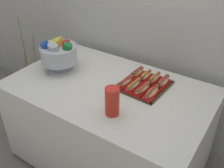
{
  "coord_description": "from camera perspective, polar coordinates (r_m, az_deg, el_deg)",
  "views": [
    {
      "loc": [
        0.92,
        -1.34,
        1.85
      ],
      "look_at": [
        0.06,
        -0.04,
        0.84
      ],
      "focal_mm": 41.9,
      "sensor_mm": 36.0,
      "label": 1
    }
  ],
  "objects": [
    {
      "name": "floor_vase",
      "position": [
        2.99,
        -16.01,
        -1.48
      ],
      "size": [
        0.45,
        0.45,
        1.07
      ],
      "color": "#896B4C",
      "rests_on": "ground_plane"
    },
    {
      "name": "hot_dog_4",
      "position": [
        2.06,
        5.51,
        2.44
      ],
      "size": [
        0.08,
        0.16,
        0.06
      ],
      "color": "red",
      "rests_on": "serving_tray"
    },
    {
      "name": "hot_dog_1",
      "position": [
        1.91,
        4.78,
        -0.3
      ],
      "size": [
        0.07,
        0.18,
        0.06
      ],
      "color": "red",
      "rests_on": "serving_tray"
    },
    {
      "name": "cup_stack",
      "position": [
        1.63,
        0.03,
        -3.8
      ],
      "size": [
        0.09,
        0.09,
        0.19
      ],
      "color": "red",
      "rests_on": "buffet_table"
    },
    {
      "name": "hot_dog_7",
      "position": [
        1.97,
        11.05,
        0.44
      ],
      "size": [
        0.07,
        0.16,
        0.06
      ],
      "color": "red",
      "rests_on": "serving_tray"
    },
    {
      "name": "hot_dog_2",
      "position": [
        1.88,
        6.71,
        -1.04
      ],
      "size": [
        0.08,
        0.18,
        0.06
      ],
      "color": "#B21414",
      "rests_on": "serving_tray"
    },
    {
      "name": "ground_plane",
      "position": [
        2.46,
        -0.63,
        -15.93
      ],
      "size": [
        10.0,
        10.0,
        0.0
      ],
      "primitive_type": "plane",
      "color": "gray"
    },
    {
      "name": "serving_tray",
      "position": [
        1.97,
        6.96,
        -0.34
      ],
      "size": [
        0.35,
        0.38,
        0.01
      ],
      "color": "#472B19",
      "rests_on": "buffet_table"
    },
    {
      "name": "buffet_table",
      "position": [
        2.17,
        -0.7,
        -8.77
      ],
      "size": [
        1.51,
        0.93,
        0.78
      ],
      "color": "white",
      "rests_on": "ground_plane"
    },
    {
      "name": "punch_bowl",
      "position": [
        2.14,
        -11.53,
        6.57
      ],
      "size": [
        0.3,
        0.3,
        0.27
      ],
      "color": "silver",
      "rests_on": "buffet_table"
    },
    {
      "name": "hot_dog_3",
      "position": [
        1.85,
        8.7,
        -1.86
      ],
      "size": [
        0.07,
        0.18,
        0.06
      ],
      "color": "red",
      "rests_on": "serving_tray"
    },
    {
      "name": "hot_dog_5",
      "position": [
        2.03,
        7.29,
        1.7
      ],
      "size": [
        0.07,
        0.16,
        0.06
      ],
      "color": "#B21414",
      "rests_on": "serving_tray"
    },
    {
      "name": "hot_dog_6",
      "position": [
        2.0,
        9.15,
        1.11
      ],
      "size": [
        0.07,
        0.17,
        0.06
      ],
      "color": "#B21414",
      "rests_on": "serving_tray"
    },
    {
      "name": "hot_dog_0",
      "position": [
        1.94,
        2.92,
        0.36
      ],
      "size": [
        0.08,
        0.16,
        0.06
      ],
      "color": "#B21414",
      "rests_on": "serving_tray"
    }
  ]
}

